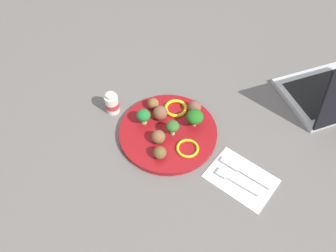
{
  "coord_description": "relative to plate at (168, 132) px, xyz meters",
  "views": [
    {
      "loc": [
        -0.39,
        0.44,
        0.78
      ],
      "look_at": [
        0.0,
        0.0,
        0.04
      ],
      "focal_mm": 36.46,
      "sensor_mm": 36.0,
      "label": 1
    }
  ],
  "objects": [
    {
      "name": "meatball_front_right",
      "position": [
        -0.01,
        -0.11,
        0.03
      ],
      "size": [
        0.04,
        0.04,
        0.04
      ],
      "primitive_type": "sphere",
      "color": "brown",
      "rests_on": "plate"
    },
    {
      "name": "knife",
      "position": [
        -0.23,
        -0.03,
        -0.0
      ],
      "size": [
        0.15,
        0.03,
        0.01
      ],
      "color": "silver",
      "rests_on": "napkin"
    },
    {
      "name": "meatball_near_rim",
      "position": [
        -0.04,
        0.08,
        0.03
      ],
      "size": [
        0.04,
        0.04,
        0.04
      ],
      "primitive_type": "sphere",
      "color": "brown",
      "rests_on": "plate"
    },
    {
      "name": "pepper_ring_near_rim",
      "position": [
        0.04,
        -0.07,
        0.01
      ],
      "size": [
        0.09,
        0.09,
        0.01
      ],
      "primitive_type": "torus",
      "rotation": [
        0.0,
        0.0,
        4.4
      ],
      "color": "yellow",
      "rests_on": "plate"
    },
    {
      "name": "napkin",
      "position": [
        -0.24,
        -0.02,
        -0.01
      ],
      "size": [
        0.18,
        0.13,
        0.01
      ],
      "primitive_type": "cube",
      "rotation": [
        0.0,
        0.0,
        0.05
      ],
      "color": "white",
      "rests_on": "ground_plane"
    },
    {
      "name": "meatball_front_left",
      "position": [
        -0.01,
        0.05,
        0.03
      ],
      "size": [
        0.04,
        0.04,
        0.04
      ],
      "primitive_type": "sphere",
      "color": "brown",
      "rests_on": "plate"
    },
    {
      "name": "fork",
      "position": [
        -0.23,
        0.0,
        -0.0
      ],
      "size": [
        0.12,
        0.03,
        0.01
      ],
      "color": "silver",
      "rests_on": "napkin"
    },
    {
      "name": "plate",
      "position": [
        0.0,
        0.0,
        0.0
      ],
      "size": [
        0.28,
        0.28,
        0.02
      ],
      "primitive_type": "cylinder",
      "color": "maroon",
      "rests_on": "ground_plane"
    },
    {
      "name": "broccoli_floret_front_left",
      "position": [
        -0.04,
        -0.07,
        0.04
      ],
      "size": [
        0.05,
        0.05,
        0.05
      ],
      "color": "#A9CF75",
      "rests_on": "plate"
    },
    {
      "name": "ground_plane",
      "position": [
        0.0,
        0.0,
        -0.01
      ],
      "size": [
        4.0,
        4.0,
        0.0
      ],
      "primitive_type": "plane",
      "color": "slate"
    },
    {
      "name": "yogurt_bottle",
      "position": [
        0.18,
        0.04,
        0.02
      ],
      "size": [
        0.04,
        0.04,
        0.07
      ],
      "color": "white",
      "rests_on": "ground_plane"
    },
    {
      "name": "broccoli_floret_mid_right",
      "position": [
        0.07,
        0.02,
        0.04
      ],
      "size": [
        0.04,
        0.04,
        0.05
      ],
      "color": "#A7BF7C",
      "rests_on": "plate"
    },
    {
      "name": "meatball_center",
      "position": [
        0.09,
        -0.04,
        0.03
      ],
      "size": [
        0.03,
        0.03,
        0.03
      ],
      "primitive_type": "sphere",
      "color": "brown",
      "rests_on": "plate"
    },
    {
      "name": "meatball_back_left",
      "position": [
        0.05,
        -0.02,
        0.03
      ],
      "size": [
        0.04,
        0.04,
        0.04
      ],
      "primitive_type": "sphere",
      "color": "brown",
      "rests_on": "plate"
    },
    {
      "name": "pepper_ring_front_left",
      "position": [
        -0.08,
        0.01,
        0.01
      ],
      "size": [
        0.09,
        0.09,
        0.01
      ],
      "primitive_type": "torus",
      "rotation": [
        0.0,
        0.0,
        2.5
      ],
      "color": "yellow",
      "rests_on": "plate"
    },
    {
      "name": "broccoli_floret_center",
      "position": [
        -0.02,
        -0.0,
        0.04
      ],
      "size": [
        0.04,
        0.04,
        0.05
      ],
      "color": "#AACD81",
      "rests_on": "plate"
    }
  ]
}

